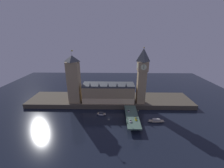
{
  "coord_description": "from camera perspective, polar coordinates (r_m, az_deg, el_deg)",
  "views": [
    {
      "loc": [
        6.11,
        -134.47,
        87.48
      ],
      "look_at": [
        3.27,
        20.0,
        33.36
      ],
      "focal_mm": 22.0,
      "sensor_mm": 36.0,
      "label": 1
    }
  ],
  "objects": [
    {
      "name": "car_northbound_lead",
      "position": [
        161.02,
        6.89,
        -11.0
      ],
      "size": [
        2.01,
        4.69,
        1.31
      ],
      "color": "silver",
      "rests_on": "bridge"
    },
    {
      "name": "street_lamp_near",
      "position": [
        139.05,
        6.47,
        -14.68
      ],
      "size": [
        1.34,
        0.6,
        6.46
      ],
      "color": "#2D3333",
      "rests_on": "bridge"
    },
    {
      "name": "street_lamp_far",
      "position": [
        164.16,
        5.56,
        -8.92
      ],
      "size": [
        1.34,
        0.6,
        6.57
      ],
      "color": "#2D3333",
      "rests_on": "bridge"
    },
    {
      "name": "victoria_tower",
      "position": [
        178.37,
        -15.59,
        1.85
      ],
      "size": [
        14.47,
        14.47,
        66.16
      ],
      "color": "tan",
      "rests_on": "embankment"
    },
    {
      "name": "parliament_hall",
      "position": [
        179.94,
        -1.49,
        -3.54
      ],
      "size": [
        65.91,
        21.74,
        28.17
      ],
      "color": "tan",
      "rests_on": "embankment"
    },
    {
      "name": "boat_upstream",
      "position": [
        165.23,
        -4.46,
        -12.25
      ],
      "size": [
        11.38,
        6.14,
        3.18
      ],
      "color": "white",
      "rests_on": "ground_plane"
    },
    {
      "name": "embankment",
      "position": [
        193.05,
        -0.87,
        -6.66
      ],
      "size": [
        220.0,
        42.0,
        5.94
      ],
      "color": "#4C4438",
      "rests_on": "ground_plane"
    },
    {
      "name": "bridge",
      "position": [
        155.02,
        8.3,
        -13.31
      ],
      "size": [
        13.49,
        46.0,
        5.98
      ],
      "color": "#476656",
      "rests_on": "ground_plane"
    },
    {
      "name": "car_northbound_trail",
      "position": [
        144.19,
        7.67,
        -14.95
      ],
      "size": [
        1.98,
        4.55,
        1.6
      ],
      "color": "silver",
      "rests_on": "bridge"
    },
    {
      "name": "clock_tower",
      "position": [
        170.42,
        12.38,
        3.71
      ],
      "size": [
        12.52,
        12.63,
        69.97
      ],
      "color": "tan",
      "rests_on": "embankment"
    },
    {
      "name": "pedestrian_near_rail",
      "position": [
        141.2,
        6.57,
        -15.64
      ],
      "size": [
        0.38,
        0.38,
        1.73
      ],
      "color": "black",
      "rests_on": "bridge"
    },
    {
      "name": "street_lamp_mid",
      "position": [
        153.02,
        10.8,
        -11.47
      ],
      "size": [
        1.34,
        0.6,
        6.53
      ],
      "color": "#2D3333",
      "rests_on": "bridge"
    },
    {
      "name": "pedestrian_far_rail",
      "position": [
        159.29,
        5.86,
        -11.2
      ],
      "size": [
        0.38,
        0.38,
        1.71
      ],
      "color": "black",
      "rests_on": "bridge"
    },
    {
      "name": "ground_plane",
      "position": [
        160.53,
        -1.34,
        -13.72
      ],
      "size": [
        400.0,
        400.0,
        0.0
      ],
      "primitive_type": "plane",
      "color": "black"
    },
    {
      "name": "boat_downstream",
      "position": [
        159.37,
        17.89,
        -14.4
      ],
      "size": [
        17.67,
        3.81,
        4.13
      ],
      "color": "#B2A893",
      "rests_on": "ground_plane"
    },
    {
      "name": "car_southbound_lead",
      "position": [
        147.88,
        9.88,
        -14.17
      ],
      "size": [
        1.85,
        4.76,
        1.33
      ],
      "color": "yellow",
      "rests_on": "bridge"
    }
  ]
}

